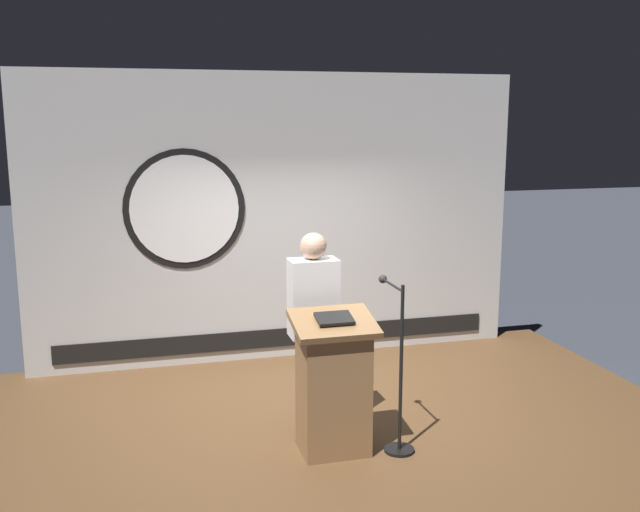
# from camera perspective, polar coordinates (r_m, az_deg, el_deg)

# --- Properties ---
(ground_plane) EXTENTS (40.00, 40.00, 0.00)m
(ground_plane) POSITION_cam_1_polar(r_m,az_deg,el_deg) (6.60, 0.37, -15.21)
(ground_plane) COLOR #383D47
(stage_platform) EXTENTS (6.40, 4.00, 0.30)m
(stage_platform) POSITION_cam_1_polar(r_m,az_deg,el_deg) (6.54, 0.37, -14.03)
(stage_platform) COLOR brown
(stage_platform) RESTS_ON ground
(banner_display) EXTENTS (5.30, 0.12, 3.06)m
(banner_display) POSITION_cam_1_polar(r_m,az_deg,el_deg) (7.79, -3.45, 2.89)
(banner_display) COLOR silver
(banner_display) RESTS_ON stage_platform
(podium) EXTENTS (0.64, 0.50, 1.13)m
(podium) POSITION_cam_1_polar(r_m,az_deg,el_deg) (5.75, 1.06, -10.07)
(podium) COLOR olive
(podium) RESTS_ON stage_platform
(speaker_person) EXTENTS (0.40, 0.26, 1.68)m
(speaker_person) POSITION_cam_1_polar(r_m,az_deg,el_deg) (6.08, -0.52, -5.83)
(speaker_person) COLOR black
(speaker_person) RESTS_ON stage_platform
(microphone_stand) EXTENTS (0.24, 0.60, 1.35)m
(microphone_stand) POSITION_cam_1_polar(r_m,az_deg,el_deg) (5.85, 6.10, -10.52)
(microphone_stand) COLOR black
(microphone_stand) RESTS_ON stage_platform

